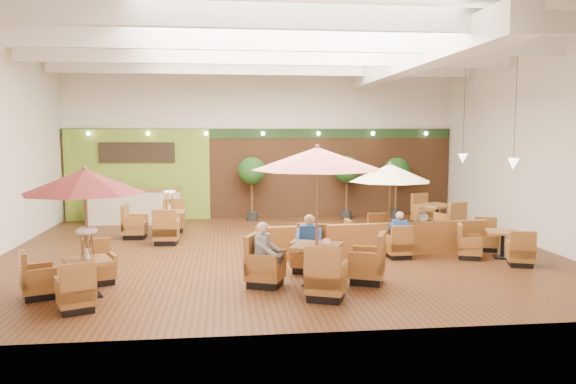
{
  "coord_description": "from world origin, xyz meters",
  "views": [
    {
      "loc": [
        -1.4,
        -14.27,
        3.06
      ],
      "look_at": [
        0.3,
        0.5,
        1.5
      ],
      "focal_mm": 35.0,
      "sensor_mm": 36.0,
      "label": 1
    }
  ],
  "objects": [
    {
      "name": "diner_3",
      "position": [
        2.85,
        -1.14,
        0.73
      ],
      "size": [
        0.36,
        0.3,
        0.71
      ],
      "rotation": [
        0.0,
        0.0,
        -0.11
      ],
      "color": "#224A96",
      "rests_on": "ground"
    },
    {
      "name": "service_counter",
      "position": [
        -4.4,
        5.1,
        0.58
      ],
      "size": [
        3.0,
        0.75,
        1.18
      ],
      "color": "beige",
      "rests_on": "ground"
    },
    {
      "name": "diner_4",
      "position": [
        3.7,
        -0.29,
        0.73
      ],
      "size": [
        0.3,
        0.36,
        0.71
      ],
      "rotation": [
        0.0,
        0.0,
        1.47
      ],
      "color": "silver",
      "rests_on": "ground"
    },
    {
      "name": "table_5",
      "position": [
        5.29,
        2.63,
        0.4
      ],
      "size": [
        1.22,
        2.98,
        1.04
      ],
      "rotation": [
        0.0,
        0.0,
        0.4
      ],
      "color": "brown",
      "rests_on": "ground"
    },
    {
      "name": "diner_0",
      "position": [
        0.45,
        -4.32,
        0.72
      ],
      "size": [
        0.38,
        0.33,
        0.71
      ],
      "rotation": [
        0.0,
        0.0,
        -0.21
      ],
      "color": "silver",
      "rests_on": "ground"
    },
    {
      "name": "diner_2",
      "position": [
        -0.59,
        -3.28,
        0.78
      ],
      "size": [
        0.41,
        0.46,
        0.84
      ],
      "rotation": [
        0.0,
        0.0,
        4.44
      ],
      "color": "gray",
      "rests_on": "ground"
    },
    {
      "name": "booth_divider",
      "position": [
        2.34,
        -0.86,
        0.42
      ],
      "size": [
        6.01,
        0.73,
        0.83
      ],
      "primitive_type": "cube",
      "rotation": [
        0.0,
        0.0,
        0.09
      ],
      "color": "brown",
      "rests_on": "ground"
    },
    {
      "name": "table_0",
      "position": [
        -4.0,
        -3.62,
        1.76
      ],
      "size": [
        2.42,
        2.57,
        2.46
      ],
      "rotation": [
        0.0,
        0.0,
        0.41
      ],
      "color": "brown",
      "rests_on": "ground"
    },
    {
      "name": "diner_1",
      "position": [
        0.45,
        -2.24,
        0.77
      ],
      "size": [
        0.44,
        0.39,
        0.82
      ],
      "rotation": [
        0.0,
        0.0,
        2.9
      ],
      "color": "#224A96",
      "rests_on": "ground"
    },
    {
      "name": "table_3",
      "position": [
        -3.26,
        2.28,
        0.46
      ],
      "size": [
        1.81,
        2.69,
        1.57
      ],
      "rotation": [
        0.0,
        0.0,
        -0.06
      ],
      "color": "brown",
      "rests_on": "ground"
    },
    {
      "name": "topiary_2",
      "position": [
        4.79,
        5.3,
        1.64
      ],
      "size": [
        0.95,
        0.95,
        2.2
      ],
      "color": "black",
      "rests_on": "ground"
    },
    {
      "name": "topiary_0",
      "position": [
        -0.42,
        5.3,
        1.67
      ],
      "size": [
        0.96,
        0.96,
        2.24
      ],
      "color": "black",
      "rests_on": "ground"
    },
    {
      "name": "table_1",
      "position": [
        0.45,
        -3.28,
        1.92
      ],
      "size": [
        2.97,
        2.97,
        2.84
      ],
      "rotation": [
        0.0,
        0.0,
        -0.38
      ],
      "color": "brown",
      "rests_on": "ground"
    },
    {
      "name": "room",
      "position": [
        0.25,
        1.22,
        3.63
      ],
      "size": [
        14.04,
        14.0,
        5.52
      ],
      "color": "#381E0F",
      "rests_on": "ground"
    },
    {
      "name": "table_2",
      "position": [
        2.85,
        -0.29,
        1.61
      ],
      "size": [
        2.26,
        2.26,
        2.33
      ],
      "rotation": [
        0.0,
        0.0,
        0.03
      ],
      "color": "brown",
      "rests_on": "ground"
    },
    {
      "name": "table_4",
      "position": [
        5.15,
        -1.38,
        0.32
      ],
      "size": [
        1.69,
        2.41,
        0.85
      ],
      "rotation": [
        0.0,
        0.0,
        -0.33
      ],
      "color": "brown",
      "rests_on": "ground"
    },
    {
      "name": "topiary_1",
      "position": [
        2.96,
        5.3,
        1.68
      ],
      "size": [
        0.97,
        0.97,
        2.25
      ],
      "color": "black",
      "rests_on": "ground"
    }
  ]
}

